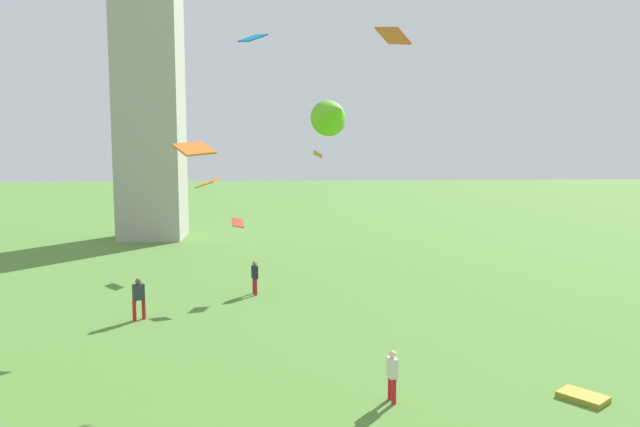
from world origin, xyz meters
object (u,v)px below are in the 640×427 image
object	(u,v)px
kite_flying_2	(208,183)
person_1	(392,373)
kite_flying_3	(318,154)
person_2	(255,275)
person_0	(139,296)
kite_flying_6	(334,114)
kite_flying_4	(238,223)
kite_flying_5	(393,36)
kite_flying_7	(194,149)
kite_flying_0	(253,38)
kite_bundle_1	(583,397)

from	to	relation	value
kite_flying_2	person_1	bearing A→B (deg)	137.66
kite_flying_3	person_2	bearing A→B (deg)	145.96
person_0	kite_flying_6	bearing A→B (deg)	125.89
person_0	kite_flying_4	distance (m)	6.32
person_0	kite_flying_4	world-z (taller)	kite_flying_4
person_2	kite_flying_3	bearing A→B (deg)	128.69
kite_flying_2	kite_flying_5	size ratio (longest dim) A/B	0.85
kite_flying_4	kite_flying_6	distance (m)	10.28
kite_flying_6	kite_flying_7	bearing A→B (deg)	126.97
kite_flying_2	kite_flying_4	bearing A→B (deg)	134.06
kite_flying_6	kite_flying_0	bearing A→B (deg)	119.82
kite_flying_5	kite_flying_7	distance (m)	10.57
person_1	kite_flying_5	xyz separation A→B (m)	(2.07, 11.71, 11.73)
kite_flying_3	kite_flying_7	distance (m)	9.61
person_1	kite_flying_7	bearing A→B (deg)	-154.83
person_0	person_2	world-z (taller)	person_0
person_0	kite_flying_6	world-z (taller)	kite_flying_6
kite_flying_0	kite_bundle_1	xyz separation A→B (m)	(10.05, -9.30, -11.91)
person_0	kite_flying_3	distance (m)	13.74
person_1	kite_flying_5	world-z (taller)	kite_flying_5
kite_flying_5	kite_flying_7	world-z (taller)	kite_flying_5
kite_flying_5	kite_flying_3	bearing A→B (deg)	-4.74
person_1	kite_flying_4	distance (m)	14.57
kite_flying_2	kite_flying_3	distance (m)	7.52
person_1	person_2	bearing A→B (deg)	-169.22
kite_flying_0	kite_flying_6	size ratio (longest dim) A/B	0.56
kite_flying_2	kite_flying_3	world-z (taller)	kite_flying_3
person_0	kite_flying_7	xyz separation A→B (m)	(2.31, 1.67, 6.35)
kite_flying_7	person_1	bearing A→B (deg)	-100.89
kite_flying_2	kite_flying_6	distance (m)	17.62
kite_flying_0	kite_flying_7	bearing A→B (deg)	-71.70
kite_bundle_1	kite_flying_4	bearing A→B (deg)	129.36
kite_flying_0	kite_flying_6	xyz separation A→B (m)	(3.07, -3.79, -3.30)
person_0	kite_bundle_1	xyz separation A→B (m)	(15.12, -9.43, -0.96)
kite_flying_3	kite_flying_6	world-z (taller)	kite_flying_6
kite_bundle_1	kite_flying_6	bearing A→B (deg)	141.74
kite_flying_0	kite_flying_6	bearing A→B (deg)	90.54
kite_flying_2	kite_flying_7	distance (m)	10.68
kite_flying_2	kite_flying_6	xyz separation A→B (m)	(6.43, -16.03, 3.49)
person_2	person_1	bearing A→B (deg)	3.17
kite_bundle_1	kite_flying_5	bearing A→B (deg)	107.05
kite_flying_2	kite_flying_5	xyz separation A→B (m)	(9.75, -9.59, 7.41)
person_1	kite_flying_0	distance (m)	14.97
kite_flying_2	kite_flying_5	bearing A→B (deg)	163.29
kite_flying_4	kite_flying_7	xyz separation A→B (m)	(-1.74, -2.39, 3.69)
kite_flying_4	person_2	bearing A→B (deg)	-85.33
kite_flying_3	kite_flying_5	world-z (taller)	kite_flying_5
kite_flying_0	kite_flying_5	bearing A→B (deg)	164.05
kite_flying_0	kite_flying_2	xyz separation A→B (m)	(-3.36, 12.24, -6.79)
person_0	person_1	distance (m)	13.14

